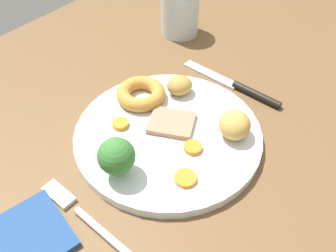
{
  "coord_description": "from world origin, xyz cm",
  "views": [
    {
      "loc": [
        -29.23,
        -22.93,
        41.22
      ],
      "look_at": [
        -1.3,
        -1.15,
        6.0
      ],
      "focal_mm": 38.52,
      "sensor_mm": 36.0,
      "label": 1
    }
  ],
  "objects": [
    {
      "name": "dining_table",
      "position": [
        0.0,
        0.0,
        1.8
      ],
      "size": [
        120.0,
        84.0,
        3.6
      ],
      "primitive_type": "cube",
      "color": "brown",
      "rests_on": "ground"
    },
    {
      "name": "dinner_plate",
      "position": [
        -1.3,
        -1.15,
        4.3
      ],
      "size": [
        26.4,
        26.4,
        1.4
      ],
      "primitive_type": "cylinder",
      "color": "white",
      "rests_on": "dining_table"
    },
    {
      "name": "meat_slice_main",
      "position": [
        -0.34,
        -0.78,
        5.4
      ],
      "size": [
        7.37,
        7.88,
        0.8
      ],
      "primitive_type": "cube",
      "rotation": [
        0.0,
        0.0,
        5.14
      ],
      "color": "tan",
      "rests_on": "dinner_plate"
    },
    {
      "name": "yorkshire_pudding",
      "position": [
        1.65,
        6.4,
        6.06
      ],
      "size": [
        7.5,
        7.5,
        2.12
      ],
      "primitive_type": "torus",
      "color": "#C68938",
      "rests_on": "dinner_plate"
    },
    {
      "name": "roast_potato_left",
      "position": [
        3.75,
        -8.71,
        6.89
      ],
      "size": [
        6.24,
        6.09,
        3.78
      ],
      "primitive_type": "ellipsoid",
      "rotation": [
        0.0,
        0.0,
        0.53
      ],
      "color": "tan",
      "rests_on": "dinner_plate"
    },
    {
      "name": "roast_potato_right",
      "position": [
        6.5,
        2.67,
        6.43
      ],
      "size": [
        5.3,
        5.2,
        2.87
      ],
      "primitive_type": "ellipsoid",
      "rotation": [
        0.0,
        0.0,
        1.0
      ],
      "color": "#BC8C42",
      "rests_on": "dinner_plate"
    },
    {
      "name": "carrot_coin_front",
      "position": [
        -6.61,
        -8.02,
        5.27
      ],
      "size": [
        2.84,
        2.84,
        0.54
      ],
      "primitive_type": "cylinder",
      "color": "orange",
      "rests_on": "dinner_plate"
    },
    {
      "name": "carrot_coin_back",
      "position": [
        -1.93,
        -5.84,
        5.32
      ],
      "size": [
        2.46,
        2.46,
        0.64
      ],
      "primitive_type": "cylinder",
      "color": "orange",
      "rests_on": "dinner_plate"
    },
    {
      "name": "carrot_coin_side",
      "position": [
        -4.61,
        4.88,
        5.34
      ],
      "size": [
        2.34,
        2.34,
        0.68
      ],
      "primitive_type": "cylinder",
      "color": "orange",
      "rests_on": "dinner_plate"
    },
    {
      "name": "broccoli_floret",
      "position": [
        -10.92,
        -0.78,
        8.13
      ],
      "size": [
        4.64,
        4.64,
        5.53
      ],
      "color": "#8CB766",
      "rests_on": "dinner_plate"
    },
    {
      "name": "fork",
      "position": [
        -17.58,
        -1.42,
        3.99
      ],
      "size": [
        2.17,
        15.29,
        0.9
      ],
      "rotation": [
        0.0,
        0.0,
        1.53
      ],
      "color": "silver",
      "rests_on": "dining_table"
    },
    {
      "name": "knife",
      "position": [
        14.61,
        -3.49,
        4.05
      ],
      "size": [
        2.35,
        18.55,
        1.2
      ],
      "rotation": [
        0.0,
        0.0,
        1.52
      ],
      "color": "black",
      "rests_on": "dining_table"
    },
    {
      "name": "water_glass",
      "position": [
        23.13,
        15.01,
        7.93
      ],
      "size": [
        7.38,
        7.38,
        8.66
      ],
      "primitive_type": "cylinder",
      "color": "silver",
      "rests_on": "dining_table"
    },
    {
      "name": "folded_napkin",
      "position": [
        -24.49,
        1.92,
        4.0
      ],
      "size": [
        12.75,
        11.26,
        0.8
      ],
      "primitive_type": "cube",
      "rotation": [
        0.0,
        0.0,
        -0.23
      ],
      "color": "navy",
      "rests_on": "dining_table"
    }
  ]
}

